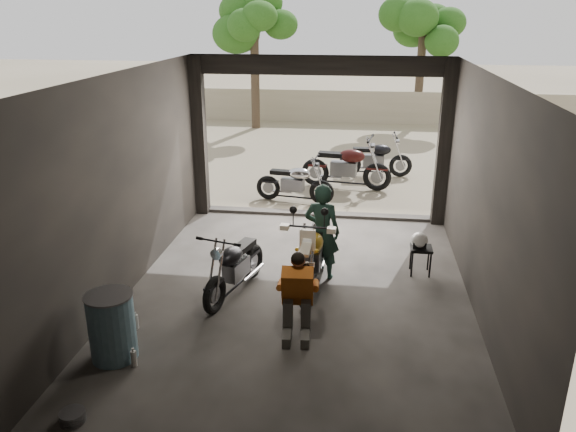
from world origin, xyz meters
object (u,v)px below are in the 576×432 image
(rider, at_px, (322,232))
(stool, at_px, (421,252))
(helmet, at_px, (419,240))
(sign_post, at_px, (504,160))
(outside_bike_c, at_px, (376,155))
(outside_bike_a, at_px, (295,179))
(outside_bike_b, at_px, (346,163))
(oil_drum, at_px, (112,328))
(main_bike, at_px, (314,250))
(left_bike, at_px, (235,262))
(mechanic, at_px, (297,299))

(rider, xyz_separation_m, stool, (1.55, 0.31, -0.38))
(helmet, bearing_deg, sign_post, 68.34)
(outside_bike_c, relative_size, helmet, 5.76)
(outside_bike_a, relative_size, stool, 3.28)
(helmet, height_order, sign_post, sign_post)
(outside_bike_b, xyz_separation_m, rider, (-0.20, -4.82, 0.14))
(outside_bike_b, distance_m, helmet, 4.71)
(stool, bearing_deg, outside_bike_b, 106.75)
(outside_bike_c, distance_m, helmet, 5.69)
(outside_bike_c, bearing_deg, oil_drum, 156.60)
(main_bike, xyz_separation_m, sign_post, (3.23, 2.66, 0.81))
(sign_post, bearing_deg, rider, -143.96)
(left_bike, height_order, mechanic, mechanic)
(outside_bike_c, bearing_deg, sign_post, -151.03)
(outside_bike_b, distance_m, stool, 4.72)
(main_bike, bearing_deg, stool, 24.15)
(left_bike, distance_m, helmet, 2.92)
(left_bike, bearing_deg, outside_bike_c, 87.70)
(outside_bike_c, relative_size, sign_post, 0.76)
(rider, bearing_deg, left_bike, 41.45)
(outside_bike_b, height_order, rider, rider)
(main_bike, distance_m, sign_post, 4.26)
(left_bike, relative_size, oil_drum, 1.79)
(left_bike, relative_size, helmet, 5.45)
(left_bike, bearing_deg, mechanic, -28.86)
(oil_drum, bearing_deg, outside_bike_a, 77.12)
(mechanic, height_order, stool, mechanic)
(main_bike, bearing_deg, outside_bike_c, 84.69)
(rider, height_order, sign_post, sign_post)
(outside_bike_c, distance_m, stool, 5.69)
(sign_post, bearing_deg, outside_bike_b, 138.97)
(outside_bike_b, height_order, outside_bike_c, outside_bike_b)
(helmet, bearing_deg, mechanic, -113.17)
(stool, bearing_deg, outside_bike_c, 96.65)
(rider, height_order, helmet, rider)
(outside_bike_a, distance_m, stool, 4.13)
(oil_drum, bearing_deg, sign_post, 42.17)
(helmet, height_order, oil_drum, oil_drum)
(main_bike, relative_size, outside_bike_c, 1.11)
(main_bike, relative_size, helmet, 6.39)
(mechanic, bearing_deg, stool, 45.81)
(left_bike, bearing_deg, rider, 45.98)
(left_bike, bearing_deg, helmet, 35.85)
(outside_bike_a, bearing_deg, rider, -157.88)
(outside_bike_c, height_order, sign_post, sign_post)
(main_bike, distance_m, stool, 1.78)
(oil_drum, bearing_deg, outside_bike_c, 69.45)
(rider, xyz_separation_m, helmet, (1.51, 0.30, -0.18))
(outside_bike_c, bearing_deg, rider, 168.60)
(outside_bike_b, distance_m, mechanic, 6.57)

